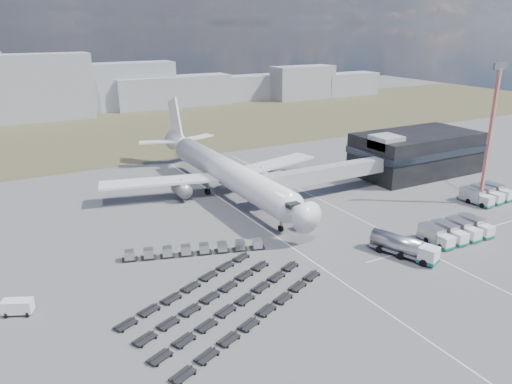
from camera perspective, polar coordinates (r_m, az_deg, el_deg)
ground at (r=82.47m, az=6.16°, el=-6.60°), size 420.00×420.00×0.00m
grass_strip at (r=179.47m, az=-14.49°, el=6.88°), size 420.00×90.00×0.01m
lane_markings at (r=90.12m, az=10.18°, el=-4.52°), size 47.12×110.00×0.01m
terminal at (r=128.00m, az=17.76°, el=4.35°), size 30.40×16.40×11.00m
jet_bridge at (r=104.88m, az=7.01°, el=1.93°), size 30.30×3.80×7.05m
airliner at (r=106.88m, az=-3.71°, el=2.49°), size 51.59×64.53×17.62m
skyline at (r=213.44m, az=-21.62°, el=10.42°), size 305.46×22.89×25.10m
fuel_tanker at (r=82.48m, az=16.56°, el=-5.99°), size 6.25×11.02×3.47m
pushback_tug at (r=90.29m, az=5.36°, el=-3.79°), size 2.98×1.81×1.34m
utility_van at (r=71.56m, az=-25.59°, el=-11.79°), size 4.07×3.08×2.03m
catering_truck at (r=116.48m, az=2.00°, el=1.86°), size 2.57×5.76×2.60m
service_trucks_near at (r=92.22m, az=21.91°, el=-4.14°), size 11.96×6.84×2.62m
service_trucks_far at (r=113.94m, az=24.85°, el=-0.22°), size 9.43×7.37×2.75m
uld_row at (r=80.62m, az=-6.99°, el=-6.53°), size 22.18×7.99×1.54m
baggage_dollies at (r=67.30m, az=-3.87°, el=-12.46°), size 31.57×24.12×0.69m
floodlight_mast at (r=108.65m, az=25.16°, el=5.81°), size 2.67×2.17×28.14m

